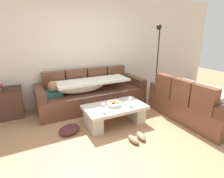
# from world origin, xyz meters

# --- Properties ---
(ground_plane) EXTENTS (14.00, 14.00, 0.00)m
(ground_plane) POSITION_xyz_m (0.00, 0.00, 0.00)
(ground_plane) COLOR #AC7D56
(back_wall) EXTENTS (9.00, 0.10, 2.70)m
(back_wall) POSITION_xyz_m (0.00, 2.15, 1.35)
(back_wall) COLOR beige
(back_wall) RESTS_ON ground_plane
(couch_along_wall) EXTENTS (2.54, 0.92, 0.88)m
(couch_along_wall) POSITION_xyz_m (0.08, 1.63, 0.33)
(couch_along_wall) COLOR brown
(couch_along_wall) RESTS_ON ground_plane
(couch_near_window) EXTENTS (0.92, 1.78, 0.88)m
(couch_near_window) POSITION_xyz_m (1.76, 0.06, 0.33)
(couch_near_window) COLOR brown
(couch_near_window) RESTS_ON ground_plane
(coffee_table) EXTENTS (1.20, 0.68, 0.38)m
(coffee_table) POSITION_xyz_m (0.19, 0.58, 0.24)
(coffee_table) COLOR beige
(coffee_table) RESTS_ON ground_plane
(fruit_bowl) EXTENTS (0.28, 0.28, 0.10)m
(fruit_bowl) POSITION_xyz_m (0.18, 0.59, 0.42)
(fruit_bowl) COLOR silver
(fruit_bowl) RESTS_ON coffee_table
(wine_glass_near_left) EXTENTS (0.07, 0.07, 0.17)m
(wine_glass_near_left) POSITION_xyz_m (-0.13, 0.41, 0.50)
(wine_glass_near_left) COLOR silver
(wine_glass_near_left) RESTS_ON coffee_table
(wine_glass_near_right) EXTENTS (0.07, 0.07, 0.17)m
(wine_glass_near_right) POSITION_xyz_m (0.47, 0.45, 0.50)
(wine_glass_near_right) COLOR silver
(wine_glass_near_right) RESTS_ON coffee_table
(open_magazine) EXTENTS (0.31, 0.25, 0.01)m
(open_magazine) POSITION_xyz_m (0.49, 0.55, 0.39)
(open_magazine) COLOR white
(open_magazine) RESTS_ON coffee_table
(side_cabinet) EXTENTS (0.72, 0.44, 0.64)m
(side_cabinet) POSITION_xyz_m (-1.75, 1.85, 0.32)
(side_cabinet) COLOR #4C2D23
(side_cabinet) RESTS_ON ground_plane
(floor_lamp) EXTENTS (0.33, 0.31, 1.95)m
(floor_lamp) POSITION_xyz_m (2.06, 1.59, 1.12)
(floor_lamp) COLOR black
(floor_lamp) RESTS_ON ground_plane
(pair_of_shoes) EXTENTS (0.32, 0.31, 0.09)m
(pair_of_shoes) POSITION_xyz_m (0.26, -0.11, 0.04)
(pair_of_shoes) COLOR #8C7259
(pair_of_shoes) RESTS_ON ground_plane
(crumpled_garment) EXTENTS (0.50, 0.46, 0.12)m
(crumpled_garment) POSITION_xyz_m (-0.70, 0.65, 0.06)
(crumpled_garment) COLOR #4C2323
(crumpled_garment) RESTS_ON ground_plane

